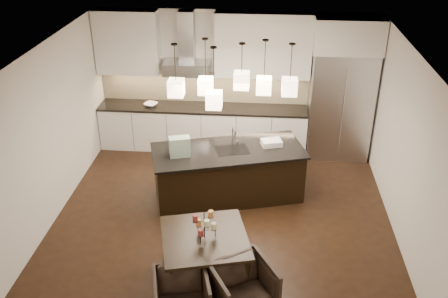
# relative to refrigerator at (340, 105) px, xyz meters

# --- Properties ---
(floor) EXTENTS (5.50, 5.50, 0.02)m
(floor) POSITION_rel_refrigerator_xyz_m (-2.10, -2.38, -1.08)
(floor) COLOR black
(floor) RESTS_ON ground
(ceiling) EXTENTS (5.50, 5.50, 0.02)m
(ceiling) POSITION_rel_refrigerator_xyz_m (-2.10, -2.38, 1.73)
(ceiling) COLOR white
(ceiling) RESTS_ON wall_back
(wall_back) EXTENTS (5.50, 0.02, 2.80)m
(wall_back) POSITION_rel_refrigerator_xyz_m (-2.10, 0.38, 0.32)
(wall_back) COLOR silver
(wall_back) RESTS_ON ground
(wall_front) EXTENTS (5.50, 0.02, 2.80)m
(wall_front) POSITION_rel_refrigerator_xyz_m (-2.10, -5.14, 0.32)
(wall_front) COLOR silver
(wall_front) RESTS_ON ground
(wall_left) EXTENTS (0.02, 5.50, 2.80)m
(wall_left) POSITION_rel_refrigerator_xyz_m (-4.86, -2.38, 0.32)
(wall_left) COLOR silver
(wall_left) RESTS_ON ground
(wall_right) EXTENTS (0.02, 5.50, 2.80)m
(wall_right) POSITION_rel_refrigerator_xyz_m (0.66, -2.38, 0.32)
(wall_right) COLOR silver
(wall_right) RESTS_ON ground
(refrigerator) EXTENTS (1.20, 0.72, 2.15)m
(refrigerator) POSITION_rel_refrigerator_xyz_m (0.00, 0.00, 0.00)
(refrigerator) COLOR #B7B7BA
(refrigerator) RESTS_ON floor
(fridge_panel) EXTENTS (1.26, 0.72, 0.65)m
(fridge_panel) POSITION_rel_refrigerator_xyz_m (0.00, 0.00, 1.40)
(fridge_panel) COLOR silver
(fridge_panel) RESTS_ON refrigerator
(lower_cabinets) EXTENTS (4.21, 0.62, 0.88)m
(lower_cabinets) POSITION_rel_refrigerator_xyz_m (-2.73, 0.05, -0.64)
(lower_cabinets) COLOR silver
(lower_cabinets) RESTS_ON floor
(countertop) EXTENTS (4.21, 0.66, 0.04)m
(countertop) POSITION_rel_refrigerator_xyz_m (-2.73, 0.05, -0.17)
(countertop) COLOR black
(countertop) RESTS_ON lower_cabinets
(backsplash) EXTENTS (4.21, 0.02, 0.63)m
(backsplash) POSITION_rel_refrigerator_xyz_m (-2.73, 0.35, 0.16)
(backsplash) COLOR beige
(backsplash) RESTS_ON countertop
(upper_cab_left) EXTENTS (1.25, 0.35, 1.25)m
(upper_cab_left) POSITION_rel_refrigerator_xyz_m (-4.20, 0.19, 1.10)
(upper_cab_left) COLOR silver
(upper_cab_left) RESTS_ON wall_back
(upper_cab_right) EXTENTS (1.85, 0.35, 1.25)m
(upper_cab_right) POSITION_rel_refrigerator_xyz_m (-1.55, 0.19, 1.10)
(upper_cab_right) COLOR silver
(upper_cab_right) RESTS_ON wall_back
(hood_canopy) EXTENTS (0.90, 0.52, 0.24)m
(hood_canopy) POSITION_rel_refrigerator_xyz_m (-3.03, 0.10, 0.65)
(hood_canopy) COLOR #B7B7BA
(hood_canopy) RESTS_ON wall_back
(hood_chimney) EXTENTS (0.30, 0.28, 0.96)m
(hood_chimney) POSITION_rel_refrigerator_xyz_m (-3.03, 0.21, 1.24)
(hood_chimney) COLOR #B7B7BA
(hood_chimney) RESTS_ON hood_canopy
(fruit_bowl) EXTENTS (0.33, 0.33, 0.06)m
(fruit_bowl) POSITION_rel_refrigerator_xyz_m (-3.78, 0.00, -0.12)
(fruit_bowl) COLOR silver
(fruit_bowl) RESTS_ON countertop
(island_body) EXTENTS (2.66, 1.64, 0.87)m
(island_body) POSITION_rel_refrigerator_xyz_m (-2.07, -1.76, -0.64)
(island_body) COLOR black
(island_body) RESTS_ON floor
(island_top) EXTENTS (2.76, 1.74, 0.04)m
(island_top) POSITION_rel_refrigerator_xyz_m (-2.07, -1.76, -0.18)
(island_top) COLOR black
(island_top) RESTS_ON island_body
(faucet) EXTENTS (0.16, 0.26, 0.38)m
(faucet) POSITION_rel_refrigerator_xyz_m (-2.00, -1.64, 0.03)
(faucet) COLOR silver
(faucet) RESTS_ON island_top
(tote_bag) EXTENTS (0.37, 0.27, 0.34)m
(tote_bag) POSITION_rel_refrigerator_xyz_m (-2.85, -2.03, 0.01)
(tote_bag) COLOR #204F2C
(tote_bag) RESTS_ON island_top
(food_container) EXTENTS (0.39, 0.32, 0.10)m
(food_container) POSITION_rel_refrigerator_xyz_m (-1.34, -1.53, -0.11)
(food_container) COLOR silver
(food_container) RESTS_ON island_top
(dining_table) EXTENTS (1.39, 1.39, 0.68)m
(dining_table) POSITION_rel_refrigerator_xyz_m (-2.22, -3.85, -0.73)
(dining_table) COLOR black
(dining_table) RESTS_ON floor
(candelabra) EXTENTS (0.40, 0.40, 0.40)m
(candelabra) POSITION_rel_refrigerator_xyz_m (-2.22, -3.85, -0.19)
(candelabra) COLOR black
(candelabra) RESTS_ON dining_table
(candle_a) EXTENTS (0.08, 0.08, 0.09)m
(candle_a) POSITION_rel_refrigerator_xyz_m (-2.10, -3.82, -0.23)
(candle_a) COLOR #F8F1B2
(candle_a) RESTS_ON candelabra
(candle_b) EXTENTS (0.08, 0.08, 0.09)m
(candle_b) POSITION_rel_refrigerator_xyz_m (-2.31, -3.76, -0.23)
(candle_b) COLOR orange
(candle_b) RESTS_ON candelabra
(candle_c) EXTENTS (0.08, 0.08, 0.09)m
(candle_c) POSITION_rel_refrigerator_xyz_m (-2.26, -3.98, -0.23)
(candle_c) COLOR maroon
(candle_c) RESTS_ON candelabra
(candle_d) EXTENTS (0.08, 0.08, 0.09)m
(candle_d) POSITION_rel_refrigerator_xyz_m (-2.14, -3.75, -0.08)
(candle_d) COLOR orange
(candle_d) RESTS_ON candelabra
(candle_e) EXTENTS (0.08, 0.08, 0.09)m
(candle_e) POSITION_rel_refrigerator_xyz_m (-2.34, -3.87, -0.08)
(candle_e) COLOR maroon
(candle_e) RESTS_ON candelabra
(candle_f) EXTENTS (0.08, 0.08, 0.09)m
(candle_f) POSITION_rel_refrigerator_xyz_m (-2.17, -3.96, -0.08)
(candle_f) COLOR #F8F1B2
(candle_f) RESTS_ON candelabra
(armchair_left) EXTENTS (0.84, 0.85, 0.64)m
(armchair_left) POSITION_rel_refrigerator_xyz_m (-2.43, -4.61, -0.76)
(armchair_left) COLOR black
(armchair_left) RESTS_ON floor
(armchair_right) EXTENTS (1.02, 1.03, 0.69)m
(armchair_right) POSITION_rel_refrigerator_xyz_m (-1.68, -4.42, -0.73)
(armchair_right) COLOR black
(armchair_right) RESTS_ON floor
(pendant_a) EXTENTS (0.24, 0.24, 0.26)m
(pendant_a) POSITION_rel_refrigerator_xyz_m (-2.86, -2.01, 1.03)
(pendant_a) COLOR #FDE4BF
(pendant_a) RESTS_ON ceiling
(pendant_b) EXTENTS (0.24, 0.24, 0.26)m
(pendant_b) POSITION_rel_refrigerator_xyz_m (-2.44, -1.67, 0.95)
(pendant_b) COLOR #FDE4BF
(pendant_b) RESTS_ON ceiling
(pendant_c) EXTENTS (0.24, 0.24, 0.26)m
(pendant_c) POSITION_rel_refrigerator_xyz_m (-1.85, -1.89, 1.14)
(pendant_c) COLOR #FDE4BF
(pendant_c) RESTS_ON ceiling
(pendant_d) EXTENTS (0.24, 0.24, 0.26)m
(pendant_d) POSITION_rel_refrigerator_xyz_m (-1.50, -1.67, 0.98)
(pendant_d) COLOR #FDE4BF
(pendant_d) RESTS_ON ceiling
(pendant_e) EXTENTS (0.24, 0.24, 0.26)m
(pendant_e) POSITION_rel_refrigerator_xyz_m (-1.11, -1.84, 1.04)
(pendant_e) COLOR #FDE4BF
(pendant_e) RESTS_ON ceiling
(pendant_f) EXTENTS (0.24, 0.24, 0.26)m
(pendant_f) POSITION_rel_refrigerator_xyz_m (-2.26, -2.12, 0.89)
(pendant_f) COLOR #FDE4BF
(pendant_f) RESTS_ON ceiling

